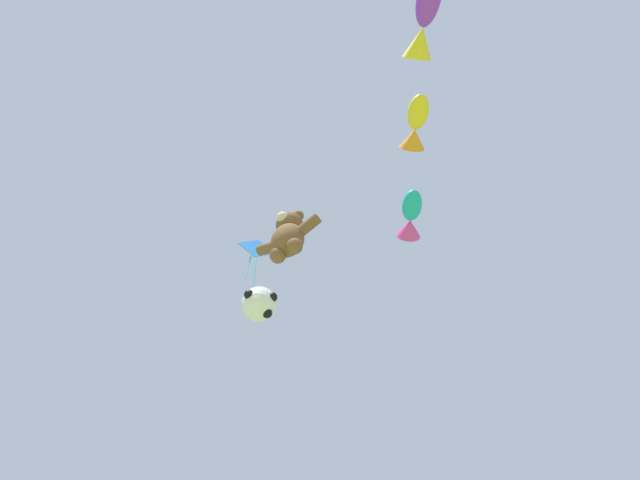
{
  "coord_description": "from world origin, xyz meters",
  "views": [
    {
      "loc": [
        4.3,
        1.2,
        1.18
      ],
      "look_at": [
        1.83,
        5.12,
        9.33
      ],
      "focal_mm": 24.0,
      "sensor_mm": 36.0,
      "label": 1
    }
  ],
  "objects_px": {
    "soccer_ball_kite": "(259,304)",
    "fish_kite_violet": "(424,21)",
    "fish_kite_goldfin": "(416,126)",
    "teddy_bear_kite": "(288,235)",
    "diamond_kite": "(256,251)",
    "fish_kite_teal": "(411,217)"
  },
  "relations": [
    {
      "from": "teddy_bear_kite",
      "to": "fish_kite_teal",
      "type": "distance_m",
      "value": 4.22
    },
    {
      "from": "soccer_ball_kite",
      "to": "diamond_kite",
      "type": "distance_m",
      "value": 5.66
    },
    {
      "from": "teddy_bear_kite",
      "to": "fish_kite_violet",
      "type": "xyz_separation_m",
      "value": [
        5.23,
        -2.02,
        2.81
      ]
    },
    {
      "from": "teddy_bear_kite",
      "to": "fish_kite_goldfin",
      "type": "xyz_separation_m",
      "value": [
        3.92,
        0.24,
        2.89
      ]
    },
    {
      "from": "soccer_ball_kite",
      "to": "diamond_kite",
      "type": "height_order",
      "value": "diamond_kite"
    },
    {
      "from": "fish_kite_teal",
      "to": "fish_kite_violet",
      "type": "bearing_deg",
      "value": -59.06
    },
    {
      "from": "teddy_bear_kite",
      "to": "fish_kite_goldfin",
      "type": "height_order",
      "value": "fish_kite_goldfin"
    },
    {
      "from": "teddy_bear_kite",
      "to": "fish_kite_violet",
      "type": "bearing_deg",
      "value": -21.15
    },
    {
      "from": "soccer_ball_kite",
      "to": "fish_kite_violet",
      "type": "bearing_deg",
      "value": -21.06
    },
    {
      "from": "soccer_ball_kite",
      "to": "diamond_kite",
      "type": "relative_size",
      "value": 0.27
    },
    {
      "from": "fish_kite_goldfin",
      "to": "fish_kite_violet",
      "type": "bearing_deg",
      "value": -59.91
    },
    {
      "from": "teddy_bear_kite",
      "to": "fish_kite_violet",
      "type": "height_order",
      "value": "fish_kite_violet"
    },
    {
      "from": "teddy_bear_kite",
      "to": "fish_kite_teal",
      "type": "bearing_deg",
      "value": 43.07
    },
    {
      "from": "fish_kite_teal",
      "to": "fish_kite_goldfin",
      "type": "xyz_separation_m",
      "value": [
        1.35,
        -2.17,
        0.58
      ]
    },
    {
      "from": "fish_kite_teal",
      "to": "fish_kite_goldfin",
      "type": "relative_size",
      "value": 1.02
    },
    {
      "from": "fish_kite_goldfin",
      "to": "fish_kite_teal",
      "type": "bearing_deg",
      "value": 121.8
    },
    {
      "from": "soccer_ball_kite",
      "to": "fish_kite_teal",
      "type": "xyz_separation_m",
      "value": [
        3.38,
        2.11,
        4.11
      ]
    },
    {
      "from": "soccer_ball_kite",
      "to": "teddy_bear_kite",
      "type": "bearing_deg",
      "value": -20.48
    },
    {
      "from": "fish_kite_goldfin",
      "to": "diamond_kite",
      "type": "height_order",
      "value": "diamond_kite"
    },
    {
      "from": "fish_kite_teal",
      "to": "diamond_kite",
      "type": "distance_m",
      "value": 5.35
    },
    {
      "from": "diamond_kite",
      "to": "teddy_bear_kite",
      "type": "bearing_deg",
      "value": -28.59
    },
    {
      "from": "fish_kite_teal",
      "to": "diamond_kite",
      "type": "xyz_separation_m",
      "value": [
        -5.13,
        -1.01,
        1.16
      ]
    }
  ]
}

